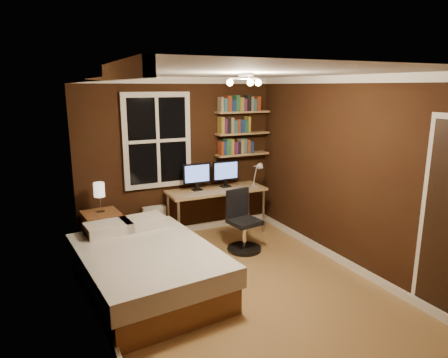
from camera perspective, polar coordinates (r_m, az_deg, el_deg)
name	(u,v)px	position (r m, az deg, el deg)	size (l,w,h in m)	color
floor	(240,288)	(4.96, 2.24, -15.35)	(4.20, 4.20, 0.00)	olive
wall_back	(179,158)	(6.39, -6.48, 3.01)	(3.20, 0.04, 2.50)	black
wall_left	(93,205)	(4.03, -18.20, -3.60)	(0.04, 4.20, 2.50)	black
wall_right	(350,174)	(5.42, 17.52, 0.65)	(0.04, 4.20, 2.50)	black
ceiling	(242,73)	(4.36, 2.54, 14.91)	(3.20, 4.20, 0.02)	white
window	(157,141)	(6.20, -9.51, 5.42)	(1.06, 0.06, 1.46)	white
ceiling_fixture	(246,83)	(4.27, 3.18, 13.60)	(0.44, 0.44, 0.18)	beige
bookshelf_lower	(242,154)	(6.71, 2.62, 3.57)	(0.92, 0.22, 0.03)	#A0814D
books_row_lower	(242,146)	(6.68, 2.63, 4.67)	(0.60, 0.16, 0.23)	#933B1A
bookshelf_middle	(242,133)	(6.66, 2.65, 6.54)	(0.92, 0.22, 0.03)	#A0814D
books_row_middle	(243,125)	(6.64, 2.66, 7.65)	(0.54, 0.16, 0.23)	navy
bookshelf_upper	(243,112)	(6.62, 2.69, 9.55)	(0.92, 0.22, 0.03)	#A0814D
books_row_upper	(243,104)	(6.62, 2.70, 10.67)	(0.66, 0.16, 0.23)	#2A633C
bed	(147,268)	(4.86, -10.92, -12.44)	(1.61, 2.11, 0.67)	brown
nightstand	(102,233)	(6.05, -17.00, -7.36)	(0.49, 0.49, 0.61)	brown
bedside_lamp	(100,198)	(5.89, -17.34, -2.57)	(0.15, 0.15, 0.43)	white
radiator	(155,223)	(6.41, -9.89, -6.18)	(0.35, 0.12, 0.53)	beige
desk	(216,193)	(6.40, -1.10, -2.00)	(1.58, 0.59, 0.75)	#A0814D
monitor_left	(197,177)	(6.29, -3.90, 0.29)	(0.45, 0.12, 0.43)	black
monitor_right	(226,174)	(6.49, 0.23, 0.72)	(0.45, 0.12, 0.43)	black
desk_lamp	(257,174)	(6.47, 4.80, 0.67)	(0.14, 0.32, 0.44)	silver
office_chair	(243,228)	(5.89, 2.70, -7.05)	(0.50, 0.50, 0.90)	black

